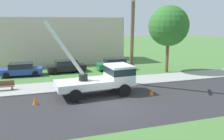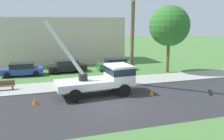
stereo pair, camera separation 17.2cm
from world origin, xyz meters
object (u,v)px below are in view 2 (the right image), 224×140
object	(u,v)px
traffic_cone_behind	(35,100)
roadside_tree_far	(169,26)
utility_truck	(104,77)
traffic_cone_curbside	(131,85)
parked_sedan_green	(115,64)
parked_sedan_black	(67,66)
parked_sedan_blue	(22,69)
leaning_utility_pole	(132,38)
park_bench	(5,86)
traffic_cone_ahead	(152,92)

from	to	relation	value
traffic_cone_behind	roadside_tree_far	bearing A→B (deg)	24.62
utility_truck	traffic_cone_curbside	bearing A→B (deg)	18.07
parked_sedan_green	roadside_tree_far	world-z (taller)	roadside_tree_far
traffic_cone_behind	parked_sedan_black	distance (m)	10.92
traffic_cone_behind	parked_sedan_green	world-z (taller)	parked_sedan_green
traffic_cone_behind	traffic_cone_curbside	world-z (taller)	same
parked_sedan_black	parked_sedan_blue	bearing A→B (deg)	-175.26
traffic_cone_behind	traffic_cone_curbside	distance (m)	8.43
leaning_utility_pole	park_bench	bearing A→B (deg)	167.72
traffic_cone_ahead	parked_sedan_black	size ratio (longest dim) A/B	0.12
traffic_cone_curbside	roadside_tree_far	distance (m)	9.66
leaning_utility_pole	parked_sedan_blue	bearing A→B (deg)	140.12
parked_sedan_green	park_bench	distance (m)	13.14
roadside_tree_far	traffic_cone_behind	bearing A→B (deg)	-155.38
parked_sedan_black	park_bench	distance (m)	8.59
park_bench	roadside_tree_far	size ratio (longest dim) A/B	0.21
utility_truck	parked_sedan_green	xyz separation A→B (m)	(3.90, 8.99, -0.70)
roadside_tree_far	park_bench	bearing A→B (deg)	-171.52
leaning_utility_pole	traffic_cone_curbside	world-z (taller)	leaning_utility_pole
parked_sedan_green	leaning_utility_pole	bearing A→B (deg)	-97.89
traffic_cone_ahead	park_bench	size ratio (longest dim) A/B	0.35
traffic_cone_ahead	roadside_tree_far	size ratio (longest dim) A/B	0.07
leaning_utility_pole	parked_sedan_green	world-z (taller)	leaning_utility_pole
traffic_cone_curbside	roadside_tree_far	world-z (taller)	roadside_tree_far
traffic_cone_behind	park_bench	bearing A→B (deg)	120.51
traffic_cone_curbside	parked_sedan_blue	bearing A→B (deg)	139.83
roadside_tree_far	leaning_utility_pole	bearing A→B (deg)	-143.01
utility_truck	parked_sedan_black	size ratio (longest dim) A/B	1.53
parked_sedan_black	traffic_cone_curbside	bearing A→B (deg)	-61.19
parked_sedan_green	park_bench	world-z (taller)	parked_sedan_green
parked_sedan_blue	parked_sedan_black	world-z (taller)	same
parked_sedan_blue	parked_sedan_black	xyz separation A→B (m)	(4.92, 0.41, 0.00)
parked_sedan_black	roadside_tree_far	size ratio (longest dim) A/B	0.59
parked_sedan_black	utility_truck	bearing A→B (deg)	-78.45
traffic_cone_ahead	parked_sedan_blue	xyz separation A→B (m)	(-10.39, 10.55, 0.43)
parked_sedan_black	parked_sedan_green	bearing A→B (deg)	-4.29
traffic_cone_curbside	parked_sedan_black	bearing A→B (deg)	118.81
parked_sedan_blue	parked_sedan_green	distance (m)	10.75
traffic_cone_behind	parked_sedan_green	size ratio (longest dim) A/B	0.13
leaning_utility_pole	parked_sedan_blue	size ratio (longest dim) A/B	1.95
traffic_cone_ahead	park_bench	distance (m)	12.47
parked_sedan_blue	parked_sedan_green	world-z (taller)	same
parked_sedan_blue	parked_sedan_green	bearing A→B (deg)	-0.15
utility_truck	traffic_cone_ahead	bearing A→B (deg)	-23.44
leaning_utility_pole	traffic_cone_behind	world-z (taller)	leaning_utility_pole
traffic_cone_ahead	roadside_tree_far	world-z (taller)	roadside_tree_far
traffic_cone_behind	park_bench	xyz separation A→B (m)	(-2.47, 4.20, 0.18)
parked_sedan_blue	parked_sedan_green	xyz separation A→B (m)	(10.75, -0.03, 0.00)
parked_sedan_green	utility_truck	bearing A→B (deg)	-113.44
traffic_cone_ahead	traffic_cone_behind	size ratio (longest dim) A/B	1.00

